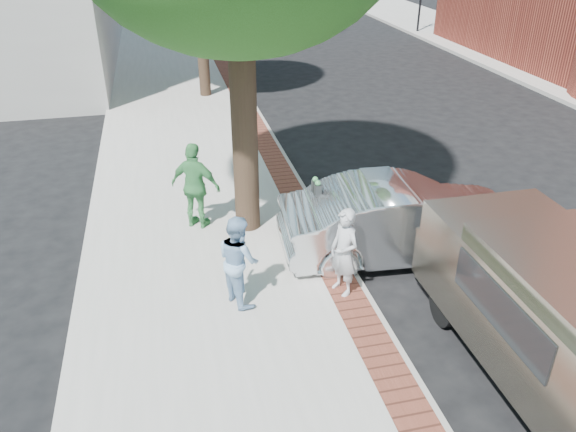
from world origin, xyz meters
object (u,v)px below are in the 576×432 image
object	(u,v)px
bg_car	(230,24)
person_officer	(239,260)
person_green	(196,186)
parking_meter	(316,198)
sedan_silver	(404,220)
van	(565,319)
person_gray	(344,252)

from	to	relation	value
bg_car	person_officer	bearing A→B (deg)	165.90
person_officer	bg_car	xyz separation A→B (m)	(3.07, 23.29, -0.12)
person_officer	person_green	distance (m)	2.83
parking_meter	person_officer	bearing A→B (deg)	-140.19
person_officer	sedan_silver	world-z (taller)	person_officer
parking_meter	van	size ratio (longest dim) A/B	0.27
van	sedan_silver	bearing A→B (deg)	101.73
person_green	van	size ratio (longest dim) A/B	0.34
parking_meter	sedan_silver	distance (m)	1.78
person_gray	person_officer	distance (m)	1.81
person_officer	van	size ratio (longest dim) A/B	0.29
person_gray	person_officer	bearing A→B (deg)	-118.39
parking_meter	sedan_silver	xyz separation A→B (m)	(1.65, -0.51, -0.41)
person_gray	van	bearing A→B (deg)	19.91
person_officer	sedan_silver	xyz separation A→B (m)	(3.40, 0.95, -0.17)
bg_car	sedan_silver	bearing A→B (deg)	174.25
person_green	van	world-z (taller)	van
van	person_officer	bearing A→B (deg)	146.58
sedan_silver	van	size ratio (longest dim) A/B	0.87
person_gray	van	world-z (taller)	van
parking_meter	person_green	bearing A→B (deg)	149.00
person_officer	person_green	size ratio (longest dim) A/B	0.87
sedan_silver	person_officer	bearing A→B (deg)	109.44
parking_meter	person_green	xyz separation A→B (m)	(-2.22, 1.33, -0.12)
person_green	sedan_silver	world-z (taller)	person_green
person_gray	person_officer	world-z (taller)	same
person_gray	bg_car	size ratio (longest dim) A/B	0.33
person_green	bg_car	size ratio (longest dim) A/B	0.38
sedan_silver	person_gray	bearing A→B (deg)	129.03
person_officer	bg_car	bearing A→B (deg)	-29.07
sedan_silver	bg_car	world-z (taller)	bg_car
parking_meter	person_gray	distance (m)	1.66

